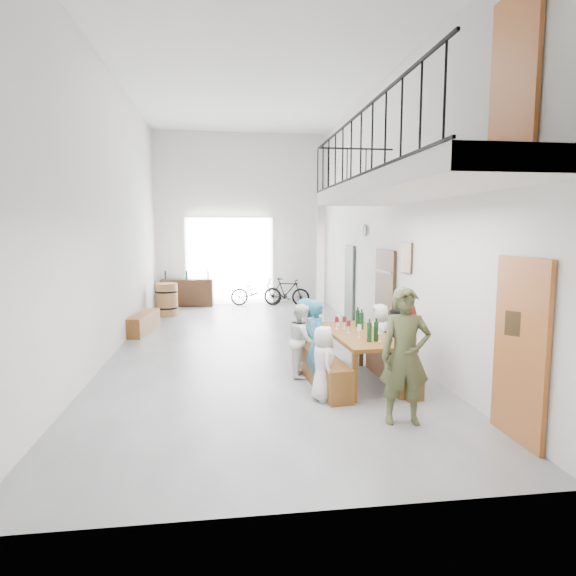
{
  "coord_description": "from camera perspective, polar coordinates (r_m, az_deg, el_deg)",
  "views": [
    {
      "loc": [
        -0.6,
        -9.8,
        2.39
      ],
      "look_at": [
        0.65,
        -0.5,
        1.27
      ],
      "focal_mm": 30.0,
      "sensor_mm": 36.0,
      "label": 1
    }
  ],
  "objects": [
    {
      "name": "guest_left_d",
      "position": [
        8.4,
        2.22,
        -5.39
      ],
      "size": [
        0.71,
        0.9,
        1.23
      ],
      "primitive_type": "imported",
      "rotation": [
        0.0,
        0.0,
        1.93
      ],
      "color": "#296B89",
      "rests_on": "ground"
    },
    {
      "name": "oak_barrel",
      "position": [
        13.98,
        -14.17,
        -1.33
      ],
      "size": [
        0.62,
        0.62,
        0.92
      ],
      "color": "olive",
      "rests_on": "ground"
    },
    {
      "name": "guest_left_c",
      "position": [
        7.96,
        1.72,
        -6.18
      ],
      "size": [
        0.53,
        0.64,
        1.2
      ],
      "primitive_type": "imported",
      "rotation": [
        0.0,
        0.0,
        1.44
      ],
      "color": "white",
      "rests_on": "ground"
    },
    {
      "name": "guest_right_a",
      "position": [
        7.48,
        14.05,
        -6.8
      ],
      "size": [
        0.55,
        0.83,
        1.31
      ],
      "primitive_type": "imported",
      "rotation": [
        0.0,
        0.0,
        -1.9
      ],
      "color": "#B02A1E",
      "rests_on": "ground"
    },
    {
      "name": "guest_left_b",
      "position": [
        7.44,
        3.54,
        -6.55
      ],
      "size": [
        0.33,
        0.5,
        1.34
      ],
      "primitive_type": "imported",
      "rotation": [
        0.0,
        0.0,
        1.6
      ],
      "color": "#296B89",
      "rests_on": "ground"
    },
    {
      "name": "host_standing",
      "position": [
        6.16,
        13.71,
        -7.84
      ],
      "size": [
        0.67,
        0.49,
        1.71
      ],
      "primitive_type": "imported",
      "rotation": [
        0.0,
        0.0,
        -0.14
      ],
      "color": "#474B2A",
      "rests_on": "ground"
    },
    {
      "name": "guest_right_c",
      "position": [
        8.55,
        10.8,
        -5.62
      ],
      "size": [
        0.36,
        0.56,
        1.13
      ],
      "primitive_type": "imported",
      "rotation": [
        0.0,
        0.0,
        -1.57
      ],
      "color": "white",
      "rests_on": "ground"
    },
    {
      "name": "potted_plant",
      "position": [
        11.27,
        8.21,
        -4.37
      ],
      "size": [
        0.46,
        0.43,
        0.44
      ],
      "primitive_type": "imported",
      "rotation": [
        0.0,
        0.0,
        0.25
      ],
      "color": "#1C491A",
      "rests_on": "ground"
    },
    {
      "name": "floor",
      "position": [
        10.1,
        -4.07,
        -6.89
      ],
      "size": [
        12.0,
        12.0,
        0.0
      ],
      "primitive_type": "plane",
      "color": "slate",
      "rests_on": "ground"
    },
    {
      "name": "guest_right_b",
      "position": [
        7.9,
        12.71,
        -6.49
      ],
      "size": [
        0.63,
        1.16,
        1.19
      ],
      "primitive_type": "imported",
      "rotation": [
        0.0,
        0.0,
        -1.31
      ],
      "color": "black",
      "rests_on": "ground"
    },
    {
      "name": "serving_counter",
      "position": [
        15.61,
        -11.84,
        -0.54
      ],
      "size": [
        1.66,
        0.6,
        0.86
      ],
      "primitive_type": "cube",
      "rotation": [
        0.0,
        0.0,
        -0.09
      ],
      "color": "#382210",
      "rests_on": "ground"
    },
    {
      "name": "bicycle_near",
      "position": [
        15.56,
        -3.83,
        -0.43
      ],
      "size": [
        1.7,
        0.79,
        0.86
      ],
      "primitive_type": "imported",
      "rotation": [
        0.0,
        0.0,
        1.71
      ],
      "color": "black",
      "rests_on": "ground"
    },
    {
      "name": "balcony",
      "position": [
        7.18,
        13.7,
        11.2
      ],
      "size": [
        1.52,
        5.62,
        4.0
      ],
      "color": "white",
      "rests_on": "ground"
    },
    {
      "name": "bicycle_far",
      "position": [
        15.31,
        -0.16,
        -0.49
      ],
      "size": [
        1.53,
        0.83,
        0.89
      ],
      "primitive_type": "imported",
      "rotation": [
        0.0,
        0.0,
        1.27
      ],
      "color": "black",
      "rests_on": "ground"
    },
    {
      "name": "gateway_portal",
      "position": [
        15.77,
        -6.95,
        3.17
      ],
      "size": [
        2.8,
        0.08,
        2.8
      ],
      "primitive_type": "cube",
      "color": "white",
      "rests_on": "ground"
    },
    {
      "name": "tasting_table",
      "position": [
        7.68,
        8.37,
        -5.93
      ],
      "size": [
        0.93,
        2.07,
        0.79
      ],
      "rotation": [
        0.0,
        0.0,
        0.05
      ],
      "color": "brown",
      "rests_on": "ground"
    },
    {
      "name": "bench_inner",
      "position": [
        7.68,
        3.92,
        -9.43
      ],
      "size": [
        0.52,
        2.14,
        0.49
      ],
      "primitive_type": "cube",
      "rotation": [
        0.0,
        0.0,
        0.09
      ],
      "color": "brown",
      "rests_on": "ground"
    },
    {
      "name": "counter_bottles",
      "position": [
        15.53,
        -11.9,
        1.53
      ],
      "size": [
        1.39,
        0.14,
        0.28
      ],
      "color": "black",
      "rests_on": "serving_counter"
    },
    {
      "name": "room_walls",
      "position": [
        9.88,
        -4.25,
        13.56
      ],
      "size": [
        12.0,
        12.0,
        12.0
      ],
      "color": "silver",
      "rests_on": "ground"
    },
    {
      "name": "tableware",
      "position": [
        7.68,
        8.4,
        -4.24
      ],
      "size": [
        0.61,
        1.49,
        0.35
      ],
      "color": "black",
      "rests_on": "tasting_table"
    },
    {
      "name": "bench_wall",
      "position": [
        7.89,
        12.21,
        -9.38
      ],
      "size": [
        0.31,
        1.84,
        0.42
      ],
      "primitive_type": "cube",
      "rotation": [
        0.0,
        0.0,
        0.04
      ],
      "color": "brown",
      "rests_on": "ground"
    },
    {
      "name": "guest_left_a",
      "position": [
        6.88,
        4.16,
        -8.87
      ],
      "size": [
        0.38,
        0.55,
        1.06
      ],
      "primitive_type": "imported",
      "rotation": [
        0.0,
        0.0,
        1.65
      ],
      "color": "white",
      "rests_on": "ground"
    },
    {
      "name": "side_bench",
      "position": [
        11.88,
        -16.78,
        -3.97
      ],
      "size": [
        0.58,
        1.64,
        0.45
      ],
      "primitive_type": "cube",
      "rotation": [
        0.0,
        0.0,
        -0.15
      ],
      "color": "brown",
      "rests_on": "ground"
    },
    {
      "name": "right_wall_decor",
      "position": [
        8.62,
        14.9,
        2.27
      ],
      "size": [
        0.07,
        8.28,
        5.07
      ],
      "color": "#9E5629",
      "rests_on": "ground"
    }
  ]
}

